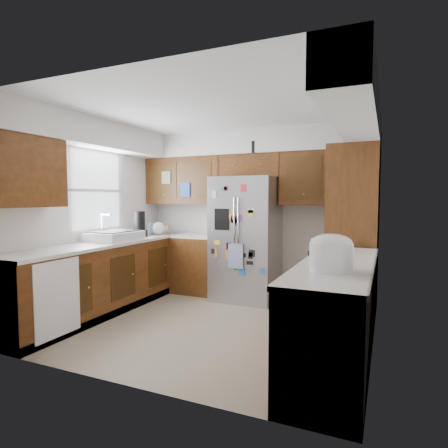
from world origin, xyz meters
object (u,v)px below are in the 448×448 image
Objects in this scene: rice_cooker at (331,252)px; pantry at (353,231)px; fridge at (246,239)px; paper_towel at (318,255)px.

pantry is at bearing 89.99° from rice_cooker.
fridge is 2.60m from rice_cooker.
paper_towel is at bearing -56.76° from fridge.
pantry reaches higher than rice_cooker.
pantry is at bearing -2.06° from fridge.
pantry is 6.20× the size of rice_cooker.
fridge reaches higher than rice_cooker.
paper_towel is (1.40, -2.14, 0.15)m from fridge.
paper_towel is (-0.10, -2.09, -0.03)m from pantry.
fridge is (-1.50, 0.05, -0.17)m from pantry.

